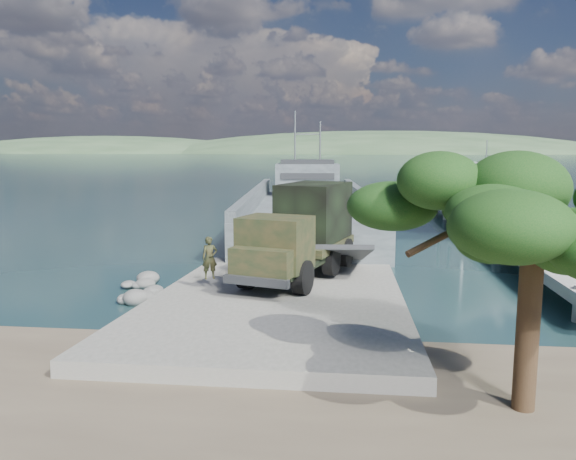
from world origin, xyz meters
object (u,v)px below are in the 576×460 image
object	(u,v)px
pier	(490,214)
military_truck	(302,231)
sailboat_near	(484,209)
overhang_tree	(510,220)
soldier	(210,267)
landing_craft	(308,216)
sailboat_far	(503,210)

from	to	relation	value
pier	military_truck	world-z (taller)	pier
sailboat_near	overhang_tree	distance (m)	44.83
overhang_tree	soldier	bearing A→B (deg)	134.88
landing_craft	sailboat_near	size ratio (longest dim) A/B	5.01
military_truck	sailboat_far	world-z (taller)	sailboat_far
landing_craft	military_truck	size ratio (longest dim) A/B	3.88
pier	soldier	size ratio (longest dim) A/B	24.22
sailboat_far	overhang_tree	xyz separation A→B (m)	(-11.29, -43.30, 4.50)
pier	soldier	xyz separation A→B (m)	(-16.10, -19.14, -0.19)
pier	overhang_tree	distance (m)	29.67
soldier	sailboat_far	distance (m)	39.64
pier	sailboat_far	xyz separation A→B (m)	(4.78, 14.54, -1.28)
landing_craft	military_truck	bearing A→B (deg)	-91.15
pier	landing_craft	size ratio (longest dim) A/B	1.19
soldier	military_truck	bearing A→B (deg)	12.75
sailboat_far	overhang_tree	bearing A→B (deg)	-114.01
pier	soldier	world-z (taller)	pier
landing_craft	soldier	size ratio (longest dim) A/B	20.30
military_truck	overhang_tree	xyz separation A→B (m)	(5.85, -12.37, 2.21)
soldier	sailboat_far	xyz separation A→B (m)	(20.88, 33.68, -1.09)
pier	soldier	bearing A→B (deg)	-130.07
military_truck	sailboat_far	bearing A→B (deg)	77.24
sailboat_near	landing_craft	bearing A→B (deg)	-132.01
landing_craft	pier	bearing A→B (deg)	-17.35
military_truck	sailboat_far	distance (m)	35.44
landing_craft	soldier	bearing A→B (deg)	-101.21
soldier	overhang_tree	world-z (taller)	overhang_tree
sailboat_far	sailboat_near	bearing A→B (deg)	161.67
soldier	overhang_tree	size ratio (longest dim) A/B	0.27
military_truck	sailboat_near	xyz separation A→B (m)	(15.33, 31.22, -2.21)
military_truck	sailboat_near	bearing A→B (deg)	80.08
overhang_tree	pier	bearing A→B (deg)	77.24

